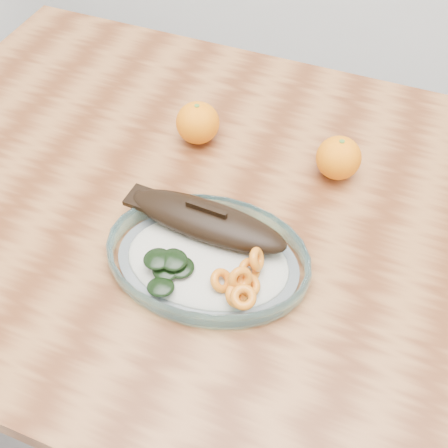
# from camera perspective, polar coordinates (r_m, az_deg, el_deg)

# --- Properties ---
(ground) EXTENTS (3.00, 3.00, 0.00)m
(ground) POSITION_cam_1_polar(r_m,az_deg,el_deg) (1.48, 0.73, -18.09)
(ground) COLOR slate
(ground) RESTS_ON ground
(dining_table) EXTENTS (1.20, 0.80, 0.75)m
(dining_table) POSITION_cam_1_polar(r_m,az_deg,el_deg) (0.91, 1.13, -2.58)
(dining_table) COLOR #602F16
(dining_table) RESTS_ON ground
(plated_meal) EXTENTS (0.55, 0.55, 0.08)m
(plated_meal) POSITION_cam_1_polar(r_m,az_deg,el_deg) (0.76, -1.68, -3.13)
(plated_meal) COLOR white
(plated_meal) RESTS_ON dining_table
(orange_left) EXTENTS (0.07, 0.07, 0.07)m
(orange_left) POSITION_cam_1_polar(r_m,az_deg,el_deg) (0.93, -2.69, 10.23)
(orange_left) COLOR #FF6505
(orange_left) RESTS_ON dining_table
(orange_right) EXTENTS (0.07, 0.07, 0.07)m
(orange_right) POSITION_cam_1_polar(r_m,az_deg,el_deg) (0.88, 11.56, 6.60)
(orange_right) COLOR #FF6505
(orange_right) RESTS_ON dining_table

